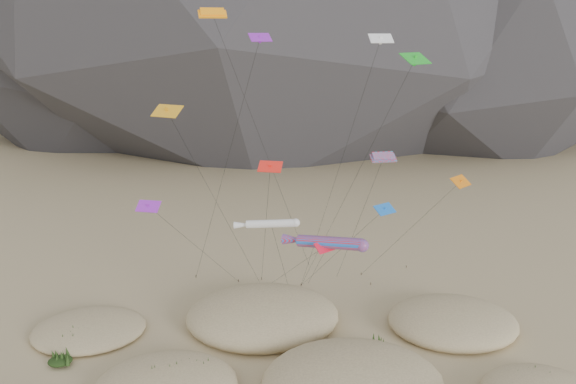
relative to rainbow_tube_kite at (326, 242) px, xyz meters
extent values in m
ellipsoid|color=#CCB789|center=(1.59, -5.09, -10.19)|extent=(14.80, 12.58, 3.85)
ellipsoid|color=#CCB789|center=(-5.22, 6.69, -10.23)|extent=(15.16, 12.89, 3.68)
ellipsoid|color=#CCB789|center=(13.30, 4.36, -10.41)|extent=(12.67, 10.77, 2.86)
ellipsoid|color=#CCB789|center=(-21.97, 6.06, -10.67)|extent=(10.80, 9.18, 1.72)
ellipsoid|color=black|center=(-14.14, -3.30, -10.25)|extent=(2.75, 2.36, 0.83)
ellipsoid|color=black|center=(-11.30, -2.10, -10.35)|extent=(2.19, 1.88, 0.66)
ellipsoid|color=black|center=(0.99, -4.14, -9.95)|extent=(3.86, 3.30, 1.16)
ellipsoid|color=black|center=(3.61, -0.94, -10.05)|extent=(2.99, 2.56, 0.90)
ellipsoid|color=black|center=(16.51, -5.89, -10.45)|extent=(2.48, 2.12, 0.74)
ellipsoid|color=black|center=(-4.97, 6.99, -10.05)|extent=(3.28, 2.80, 0.98)
ellipsoid|color=black|center=(-2.56, 4.84, -10.15)|extent=(2.75, 2.35, 0.82)
ellipsoid|color=black|center=(12.93, 6.27, -10.35)|extent=(2.47, 2.11, 0.74)
ellipsoid|color=black|center=(11.25, 3.21, -10.45)|extent=(1.89, 1.62, 0.57)
ellipsoid|color=black|center=(-22.52, 4.67, -10.55)|extent=(2.23, 1.91, 0.67)
ellipsoid|color=black|center=(-23.08, 0.79, -10.65)|extent=(2.10, 1.80, 0.63)
cylinder|color=#3F2D1E|center=(-5.01, 16.67, -10.90)|extent=(0.08, 0.08, 0.30)
cylinder|color=#3F2D1E|center=(-4.90, 14.17, -10.90)|extent=(0.08, 0.08, 0.30)
cylinder|color=#3F2D1E|center=(-0.57, 14.68, -10.90)|extent=(0.08, 0.08, 0.30)
cylinder|color=#3F2D1E|center=(7.40, 14.33, -10.90)|extent=(0.08, 0.08, 0.30)
cylinder|color=#3F2D1E|center=(6.86, 17.08, -10.90)|extent=(0.08, 0.08, 0.30)
cylinder|color=#3F2D1E|center=(-7.70, 16.33, -10.90)|extent=(0.08, 0.08, 0.30)
cylinder|color=#3F2D1E|center=(12.80, 18.68, -10.90)|extent=(0.08, 0.08, 0.30)
cylinder|color=#3F2D1E|center=(-12.70, 17.87, -10.90)|extent=(0.08, 0.08, 0.30)
cylinder|color=red|center=(0.23, -0.14, 0.03)|extent=(5.51, 3.81, 1.63)
sphere|color=red|center=(2.69, -1.58, 0.26)|extent=(1.10, 1.10, 1.10)
cone|color=red|center=(-2.47, 1.43, -0.25)|extent=(2.51, 2.00, 1.17)
cylinder|color=black|center=(0.25, 7.53, -5.51)|extent=(0.06, 15.36, 11.11)
cylinder|color=silver|center=(-4.44, 4.00, 0.37)|extent=(4.56, 1.56, 1.02)
sphere|color=silver|center=(-2.25, 3.57, 0.55)|extent=(0.75, 0.75, 0.75)
cone|color=silver|center=(-6.86, 4.46, 0.15)|extent=(1.92, 0.98, 0.77)
cylinder|color=black|center=(-3.18, 8.24, -5.34)|extent=(2.55, 8.50, 11.44)
cube|color=orange|center=(-9.00, 4.56, 18.28)|extent=(2.40, 1.28, 0.69)
cube|color=orange|center=(-9.00, 4.56, 18.46)|extent=(2.03, 1.02, 0.67)
cylinder|color=black|center=(-3.99, 12.46, 3.61)|extent=(10.06, 15.82, 29.35)
cube|color=red|center=(5.01, 2.10, 6.65)|extent=(2.24, 1.11, 0.61)
cube|color=red|center=(5.01, 2.10, 6.85)|extent=(1.90, 0.89, 0.60)
cylinder|color=black|center=(4.45, 9.45, -2.20)|extent=(1.15, 14.73, 17.72)
cube|color=#189F20|center=(7.38, 2.51, 14.82)|extent=(2.94, 2.64, 0.88)
cube|color=#189F20|center=(7.38, 2.51, 14.67)|extent=(0.38, 0.36, 0.90)
cylinder|color=black|center=(3.40, 8.60, 1.91)|extent=(7.99, 12.21, 25.84)
cube|color=purple|center=(-15.00, 3.26, 2.52)|extent=(2.23, 1.57, 0.77)
cube|color=purple|center=(-15.00, 3.26, 2.37)|extent=(0.30, 0.29, 0.69)
cylinder|color=black|center=(-11.35, 9.79, -4.24)|extent=(7.33, 13.10, 13.54)
cube|color=red|center=(-4.70, -1.08, 6.87)|extent=(2.04, 1.43, 0.70)
cube|color=red|center=(-4.70, -1.08, 6.72)|extent=(0.27, 0.26, 0.63)
cylinder|color=black|center=(-4.85, 7.80, -2.07)|extent=(0.33, 17.77, 17.89)
cube|color=purple|center=(-5.12, 6.25, 16.43)|extent=(2.11, 1.54, 0.71)
cube|color=purple|center=(-5.12, 6.25, 16.28)|extent=(0.28, 0.27, 0.65)
cylinder|color=black|center=(-8.91, 12.06, 2.71)|extent=(7.62, 11.65, 27.45)
cube|color=orange|center=(12.34, 3.12, 4.16)|extent=(2.26, 2.12, 0.80)
cube|color=orange|center=(12.34, 3.12, 4.01)|extent=(0.35, 0.35, 0.70)
cylinder|color=black|center=(9.60, 10.10, -3.42)|extent=(5.51, 13.99, 15.18)
cube|color=blue|center=(4.73, -0.30, 2.90)|extent=(2.04, 1.77, 0.66)
cube|color=blue|center=(4.73, -0.30, 2.75)|extent=(0.28, 0.27, 0.62)
cylinder|color=black|center=(2.08, 7.19, -4.05)|extent=(5.34, 15.01, 13.93)
cube|color=orange|center=(-13.29, 6.02, 10.27)|extent=(2.97, 2.49, 0.93)
cube|color=orange|center=(-13.29, 6.02, 10.12)|extent=(0.39, 0.37, 0.90)
cylinder|color=black|center=(-9.10, 10.10, -0.37)|extent=(8.42, 8.18, 21.29)
cube|color=white|center=(5.00, 4.78, 16.36)|extent=(2.10, 1.22, 0.76)
cube|color=white|center=(5.00, 4.78, 16.21)|extent=(0.26, 0.24, 0.69)
cylinder|color=black|center=(2.22, 9.73, 2.68)|extent=(5.61, 9.93, 27.37)
cube|color=red|center=(-0.18, -0.20, -0.29)|extent=(1.94, 1.71, 0.73)
cube|color=red|center=(-0.18, -0.20, -0.44)|extent=(0.31, 0.32, 0.59)
cylinder|color=black|center=(-2.54, 6.99, -5.65)|extent=(4.75, 14.39, 10.73)
camera|label=1|loc=(-6.64, -43.34, 17.21)|focal=35.00mm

